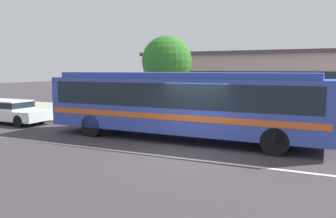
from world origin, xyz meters
The scene contains 10 objects.
ground_plane centered at (0.00, 0.00, 0.00)m, with size 120.00×120.00×0.00m, color #3A353A.
sidewalk_slab centered at (0.00, 7.42, 0.06)m, with size 60.00×8.00×0.12m, color #9F9D88.
lane_stripe_center centered at (0.00, -0.80, 0.00)m, with size 56.00×0.16×0.01m, color silver.
transit_bus centered at (-1.13, 2.07, 1.67)m, with size 12.01×2.70×2.87m.
sedan_behind_bus centered at (-11.66, 2.20, 0.72)m, with size 4.76×1.76×1.29m.
pedestrian_waiting_near_sign centered at (-3.54, 4.84, 1.13)m, with size 0.37×0.37×1.73m.
pedestrian_walking_along_curb centered at (-4.37, 4.45, 1.15)m, with size 0.40×0.40×1.75m.
bus_stop_sign centered at (2.43, 3.88, 1.78)m, with size 0.16×0.43×2.59m.
street_tree_near_stop centered at (-3.40, 5.56, 3.44)m, with size 2.70×2.70×4.69m.
station_building centered at (0.00, 13.73, 2.10)m, with size 15.22×7.38×4.18m.
Camera 1 is at (4.32, -11.19, 3.00)m, focal length 36.18 mm.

